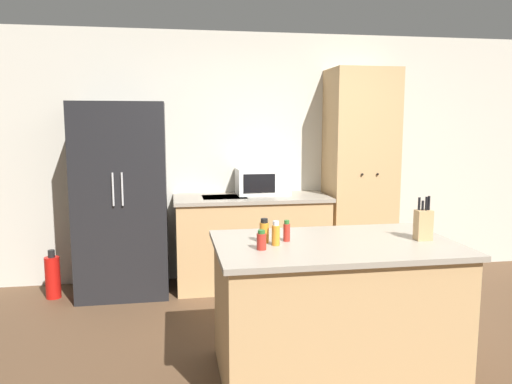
{
  "coord_description": "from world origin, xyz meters",
  "views": [
    {
      "loc": [
        -1.08,
        -2.97,
        1.67
      ],
      "look_at": [
        -0.33,
        1.4,
        1.05
      ],
      "focal_mm": 35.0,
      "sensor_mm": 36.0,
      "label": 1
    }
  ],
  "objects_px": {
    "spice_bottle_amber_oil": "(261,241)",
    "fire_extinguisher": "(53,277)",
    "refrigerator": "(122,199)",
    "spice_bottle_green_herb": "(264,231)",
    "spice_bottle_tall_dark": "(276,234)",
    "spice_bottle_short_red": "(287,231)",
    "knife_block": "(423,224)",
    "microwave": "(262,181)",
    "pantry_cabinet": "(360,176)"
  },
  "relations": [
    {
      "from": "spice_bottle_amber_oil",
      "to": "fire_extinguisher",
      "type": "relative_size",
      "value": 0.26
    },
    {
      "from": "refrigerator",
      "to": "spice_bottle_green_herb",
      "type": "distance_m",
      "value": 2.12
    },
    {
      "from": "spice_bottle_tall_dark",
      "to": "spice_bottle_green_herb",
      "type": "relative_size",
      "value": 0.99
    },
    {
      "from": "spice_bottle_short_red",
      "to": "knife_block",
      "type": "bearing_deg",
      "value": -7.46
    },
    {
      "from": "refrigerator",
      "to": "spice_bottle_amber_oil",
      "type": "relative_size",
      "value": 15.28
    },
    {
      "from": "knife_block",
      "to": "spice_bottle_amber_oil",
      "type": "height_order",
      "value": "knife_block"
    },
    {
      "from": "spice_bottle_green_herb",
      "to": "microwave",
      "type": "bearing_deg",
      "value": 79.92
    },
    {
      "from": "microwave",
      "to": "spice_bottle_tall_dark",
      "type": "bearing_deg",
      "value": -98.11
    },
    {
      "from": "refrigerator",
      "to": "spice_bottle_amber_oil",
      "type": "height_order",
      "value": "refrigerator"
    },
    {
      "from": "spice_bottle_green_herb",
      "to": "fire_extinguisher",
      "type": "bearing_deg",
      "value": 134.0
    },
    {
      "from": "pantry_cabinet",
      "to": "fire_extinguisher",
      "type": "xyz_separation_m",
      "value": [
        -3.11,
        -0.14,
        -0.9
      ]
    },
    {
      "from": "microwave",
      "to": "spice_bottle_green_herb",
      "type": "distance_m",
      "value": 2.02
    },
    {
      "from": "knife_block",
      "to": "spice_bottle_tall_dark",
      "type": "distance_m",
      "value": 0.99
    },
    {
      "from": "pantry_cabinet",
      "to": "fire_extinguisher",
      "type": "height_order",
      "value": "pantry_cabinet"
    },
    {
      "from": "refrigerator",
      "to": "spice_bottle_short_red",
      "type": "height_order",
      "value": "refrigerator"
    },
    {
      "from": "refrigerator",
      "to": "fire_extinguisher",
      "type": "relative_size",
      "value": 3.95
    },
    {
      "from": "refrigerator",
      "to": "knife_block",
      "type": "xyz_separation_m",
      "value": [
        2.1,
        -1.95,
        0.08
      ]
    },
    {
      "from": "pantry_cabinet",
      "to": "spice_bottle_short_red",
      "type": "xyz_separation_m",
      "value": [
        -1.24,
        -1.91,
        -0.14
      ]
    },
    {
      "from": "spice_bottle_short_red",
      "to": "spice_bottle_tall_dark",
      "type": "bearing_deg",
      "value": -134.08
    },
    {
      "from": "microwave",
      "to": "spice_bottle_tall_dark",
      "type": "height_order",
      "value": "microwave"
    },
    {
      "from": "microwave",
      "to": "knife_block",
      "type": "distance_m",
      "value": 2.2
    },
    {
      "from": "pantry_cabinet",
      "to": "spice_bottle_short_red",
      "type": "relative_size",
      "value": 15.95
    },
    {
      "from": "refrigerator",
      "to": "pantry_cabinet",
      "type": "xyz_separation_m",
      "value": [
        2.45,
        0.08,
        0.18
      ]
    },
    {
      "from": "knife_block",
      "to": "spice_bottle_green_herb",
      "type": "bearing_deg",
      "value": 174.25
    },
    {
      "from": "knife_block",
      "to": "spice_bottle_short_red",
      "type": "distance_m",
      "value": 0.9
    },
    {
      "from": "pantry_cabinet",
      "to": "microwave",
      "type": "xyz_separation_m",
      "value": [
        -1.04,
        0.07,
        -0.05
      ]
    },
    {
      "from": "microwave",
      "to": "spice_bottle_short_red",
      "type": "relative_size",
      "value": 3.85
    },
    {
      "from": "microwave",
      "to": "pantry_cabinet",
      "type": "bearing_deg",
      "value": -3.73
    },
    {
      "from": "spice_bottle_tall_dark",
      "to": "fire_extinguisher",
      "type": "height_order",
      "value": "spice_bottle_tall_dark"
    },
    {
      "from": "refrigerator",
      "to": "microwave",
      "type": "height_order",
      "value": "refrigerator"
    },
    {
      "from": "fire_extinguisher",
      "to": "spice_bottle_short_red",
      "type": "bearing_deg",
      "value": -43.41
    },
    {
      "from": "spice_bottle_short_red",
      "to": "spice_bottle_green_herb",
      "type": "distance_m",
      "value": 0.15
    },
    {
      "from": "pantry_cabinet",
      "to": "spice_bottle_green_herb",
      "type": "bearing_deg",
      "value": -125.92
    },
    {
      "from": "knife_block",
      "to": "spice_bottle_amber_oil",
      "type": "relative_size",
      "value": 2.4
    },
    {
      "from": "spice_bottle_tall_dark",
      "to": "spice_bottle_amber_oil",
      "type": "relative_size",
      "value": 1.28
    },
    {
      "from": "spice_bottle_tall_dark",
      "to": "fire_extinguisher",
      "type": "distance_m",
      "value": 2.69
    },
    {
      "from": "refrigerator",
      "to": "spice_bottle_short_red",
      "type": "bearing_deg",
      "value": -56.57
    },
    {
      "from": "knife_block",
      "to": "spice_bottle_short_red",
      "type": "relative_size",
      "value": 2.1
    },
    {
      "from": "pantry_cabinet",
      "to": "microwave",
      "type": "relative_size",
      "value": 4.14
    },
    {
      "from": "spice_bottle_green_herb",
      "to": "spice_bottle_amber_oil",
      "type": "bearing_deg",
      "value": -106.04
    },
    {
      "from": "knife_block",
      "to": "spice_bottle_green_herb",
      "type": "xyz_separation_m",
      "value": [
        -1.04,
        0.1,
        -0.03
      ]
    },
    {
      "from": "refrigerator",
      "to": "fire_extinguisher",
      "type": "distance_m",
      "value": 0.98
    },
    {
      "from": "microwave",
      "to": "refrigerator",
      "type": "bearing_deg",
      "value": -174.15
    },
    {
      "from": "knife_block",
      "to": "spice_bottle_green_herb",
      "type": "height_order",
      "value": "knife_block"
    },
    {
      "from": "pantry_cabinet",
      "to": "spice_bottle_amber_oil",
      "type": "bearing_deg",
      "value": -124.53
    },
    {
      "from": "knife_block",
      "to": "spice_bottle_short_red",
      "type": "bearing_deg",
      "value": 172.54
    },
    {
      "from": "refrigerator",
      "to": "knife_block",
      "type": "height_order",
      "value": "refrigerator"
    },
    {
      "from": "spice_bottle_tall_dark",
      "to": "spice_bottle_green_herb",
      "type": "height_order",
      "value": "spice_bottle_green_herb"
    },
    {
      "from": "spice_bottle_green_herb",
      "to": "fire_extinguisher",
      "type": "relative_size",
      "value": 0.34
    },
    {
      "from": "spice_bottle_short_red",
      "to": "spice_bottle_amber_oil",
      "type": "relative_size",
      "value": 1.14
    }
  ]
}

